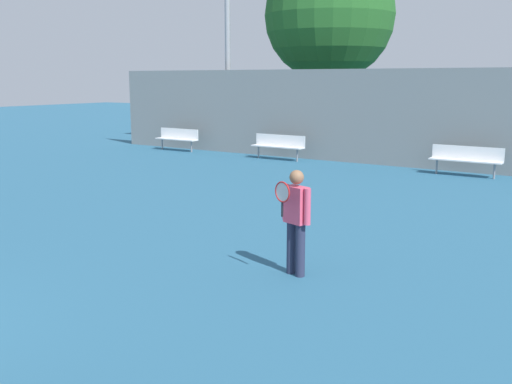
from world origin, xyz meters
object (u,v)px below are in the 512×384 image
object	(u,v)px
bench_courtside_near	(178,137)
tennis_player	(296,216)
bench_courtside_far	(279,144)
tree_green_tall	(330,16)
bench_adjacent_court	(466,157)

from	to	relation	value
bench_courtside_near	tennis_player	bearing A→B (deg)	-42.46
bench_courtside_far	bench_courtside_near	bearing A→B (deg)	-180.00
tree_green_tall	bench_courtside_near	bearing A→B (deg)	-133.54
bench_courtside_near	bench_adjacent_court	distance (m)	11.57
tennis_player	tree_green_tall	bearing A→B (deg)	132.37
tennis_player	bench_courtside_far	xyz separation A→B (m)	(-7.13, 10.98, -0.34)
bench_adjacent_court	bench_courtside_near	bearing A→B (deg)	-180.00
bench_courtside_near	tree_green_tall	world-z (taller)	tree_green_tall
bench_courtside_far	tennis_player	bearing A→B (deg)	-57.00
tennis_player	tree_green_tall	size ratio (longest dim) A/B	0.19
bench_courtside_near	bench_courtside_far	xyz separation A→B (m)	(4.87, 0.00, 0.00)
bench_courtside_near	bench_adjacent_court	world-z (taller)	same
tennis_player	bench_courtside_near	distance (m)	16.28
bench_courtside_near	bench_adjacent_court	xyz separation A→B (m)	(11.57, 0.00, 0.00)
tennis_player	bench_courtside_near	world-z (taller)	tennis_player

